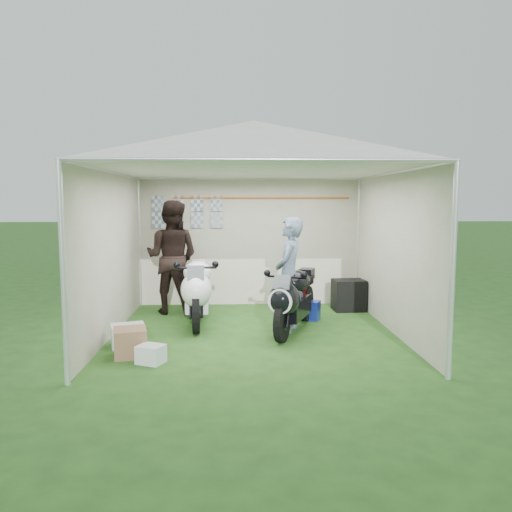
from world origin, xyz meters
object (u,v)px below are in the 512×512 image
(paddock_stand, at_px, (307,310))
(crate_1, at_px, (130,342))
(person_blue_jacket, at_px, (289,275))
(crate_0, at_px, (128,335))
(canopy_tent, at_px, (254,152))
(motorcycle_white, at_px, (197,289))
(crate_2, at_px, (151,354))
(motorcycle_black, at_px, (293,297))
(person_dark_jacket, at_px, (172,257))
(equipment_box, at_px, (349,295))

(paddock_stand, bearing_deg, crate_1, -143.06)
(person_blue_jacket, distance_m, crate_0, 2.39)
(canopy_tent, height_order, crate_0, canopy_tent)
(motorcycle_white, distance_m, crate_1, 1.81)
(motorcycle_white, distance_m, crate_2, 2.00)
(motorcycle_black, bearing_deg, canopy_tent, -163.54)
(person_dark_jacket, relative_size, crate_2, 6.52)
(equipment_box, distance_m, crate_2, 4.03)
(motorcycle_black, relative_size, person_blue_jacket, 1.06)
(motorcycle_black, relative_size, paddock_stand, 4.36)
(motorcycle_white, relative_size, crate_1, 5.19)
(crate_0, height_order, crate_2, crate_0)
(motorcycle_white, bearing_deg, equipment_box, 15.46)
(person_blue_jacket, bearing_deg, canopy_tent, -70.06)
(person_blue_jacket, xyz_separation_m, crate_0, (-2.19, -0.67, -0.69))
(person_blue_jacket, bearing_deg, motorcycle_white, -92.62)
(motorcycle_white, distance_m, equipment_box, 2.70)
(canopy_tent, relative_size, paddock_stand, 13.95)
(motorcycle_black, xyz_separation_m, equipment_box, (1.14, 1.42, -0.24))
(canopy_tent, xyz_separation_m, crate_2, (-1.26, -1.37, -2.47))
(person_blue_jacket, height_order, crate_1, person_blue_jacket)
(person_dark_jacket, distance_m, person_blue_jacket, 2.26)
(canopy_tent, bearing_deg, motorcycle_black, -5.28)
(crate_0, bearing_deg, crate_1, -74.64)
(crate_2, bearing_deg, crate_1, 136.81)
(motorcycle_white, relative_size, equipment_box, 3.73)
(motorcycle_white, xyz_separation_m, paddock_stand, (1.73, 0.20, -0.40))
(motorcycle_black, distance_m, crate_1, 2.38)
(motorcycle_white, distance_m, paddock_stand, 1.79)
(canopy_tent, height_order, crate_2, canopy_tent)
(motorcycle_white, relative_size, person_blue_jacket, 1.20)
(motorcycle_white, distance_m, crate_0, 1.50)
(motorcycle_white, bearing_deg, crate_0, -127.25)
(crate_0, xyz_separation_m, crate_2, (0.42, -0.72, -0.03))
(motorcycle_black, relative_size, equipment_box, 3.30)
(canopy_tent, bearing_deg, crate_2, -132.46)
(person_dark_jacket, bearing_deg, crate_1, 98.93)
(paddock_stand, bearing_deg, person_blue_jacket, -116.88)
(canopy_tent, distance_m, person_dark_jacket, 2.47)
(canopy_tent, height_order, paddock_stand, canopy_tent)
(crate_0, bearing_deg, paddock_stand, 28.52)
(motorcycle_black, relative_size, person_dark_jacket, 0.93)
(motorcycle_black, distance_m, person_blue_jacket, 0.33)
(person_dark_jacket, relative_size, crate_0, 4.48)
(crate_1, xyz_separation_m, crate_2, (0.30, -0.28, -0.06))
(person_dark_jacket, bearing_deg, motorcycle_white, 135.96)
(motorcycle_black, distance_m, crate_2, 2.28)
(motorcycle_white, height_order, person_blue_jacket, person_blue_jacket)
(canopy_tent, relative_size, person_blue_jacket, 3.40)
(person_dark_jacket, bearing_deg, crate_2, 105.81)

